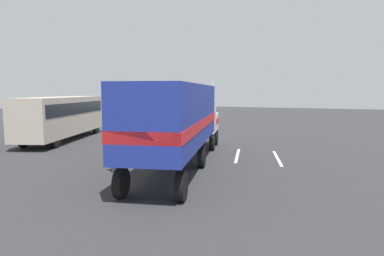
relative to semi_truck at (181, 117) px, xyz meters
The scene contains 6 objects.
ground_plane 6.08m from the semi_truck, 16.05° to the left, with size 120.00×120.00×0.00m, color #2D2D30.
lane_stripe_near 5.05m from the semi_truck, 26.77° to the right, with size 4.40×0.16×0.01m, color silver.
lane_stripe_mid 6.38m from the semi_truck, 47.49° to the right, with size 4.40×0.16×0.01m, color silver.
semi_truck is the anchor object (origin of this frame).
person_bystander 3.76m from the semi_truck, 135.12° to the left, with size 0.34×0.46×1.63m.
parked_bus 13.33m from the semi_truck, 68.47° to the left, with size 11.23×5.97×3.40m.
Camera 1 is at (-20.49, -8.40, 3.82)m, focal length 30.85 mm.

